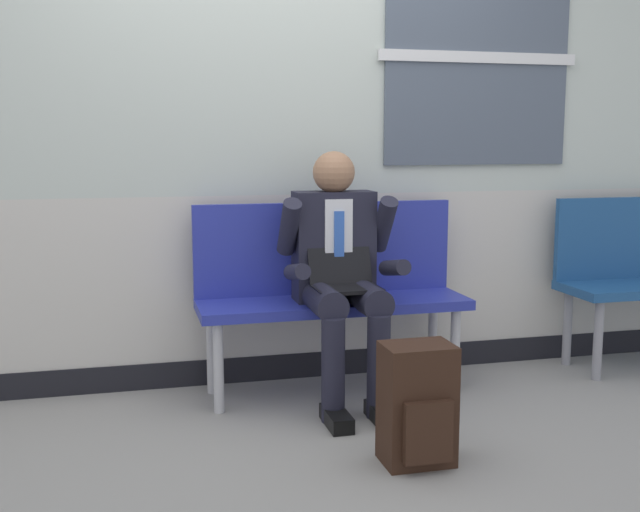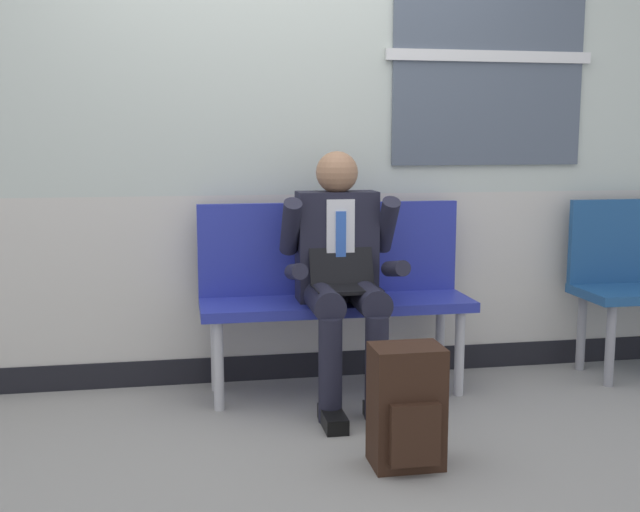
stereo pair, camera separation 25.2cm
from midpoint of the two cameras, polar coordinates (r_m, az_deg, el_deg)
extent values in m
plane|color=gray|center=(3.74, 0.41, -11.77)|extent=(18.00, 18.00, 0.00)
cube|color=beige|center=(4.22, -1.26, -1.32)|extent=(6.45, 0.12, 0.87)
cube|color=black|center=(4.33, -1.24, -7.90)|extent=(6.45, 0.14, 0.14)
cube|color=#4C5666|center=(4.44, 14.02, 14.07)|extent=(1.08, 0.02, 1.17)
cube|color=silver|center=(4.43, 14.08, 14.08)|extent=(1.16, 0.03, 0.06)
cube|color=#28339E|center=(3.95, 3.05, -3.59)|extent=(1.38, 0.42, 0.05)
cube|color=#28339E|center=(4.07, 2.50, 0.58)|extent=(1.38, 0.04, 0.48)
cylinder|color=#B7B7BC|center=(3.77, -5.57, -8.06)|extent=(0.05, 0.05, 0.44)
cylinder|color=#B7B7BC|center=(4.06, -5.93, -6.86)|extent=(0.05, 0.05, 0.44)
cylinder|color=#B7B7BC|center=(4.05, 12.00, -7.04)|extent=(0.05, 0.05, 0.44)
cylinder|color=#B7B7BC|center=(4.32, 10.49, -6.01)|extent=(0.05, 0.05, 0.44)
cylinder|color=gray|center=(4.43, 22.13, -6.14)|extent=(0.05, 0.05, 0.44)
cylinder|color=gray|center=(4.68, 20.16, -5.27)|extent=(0.05, 0.05, 0.44)
cylinder|color=#1E1E2D|center=(3.71, 2.16, -3.28)|extent=(0.15, 0.40, 0.15)
cylinder|color=#1E1E2D|center=(3.60, 2.79, -8.43)|extent=(0.11, 0.11, 0.49)
cube|color=black|center=(3.62, 2.99, -11.90)|extent=(0.10, 0.26, 0.07)
cylinder|color=#1E1E2D|center=(3.76, 5.44, -3.14)|extent=(0.15, 0.40, 0.15)
cylinder|color=#1E1E2D|center=(3.66, 6.18, -8.21)|extent=(0.11, 0.11, 0.49)
cube|color=black|center=(3.67, 6.40, -11.63)|extent=(0.10, 0.26, 0.07)
cube|color=#1E1E2D|center=(3.90, 3.09, 0.72)|extent=(0.40, 0.18, 0.55)
cube|color=silver|center=(3.80, 3.43, 1.28)|extent=(0.14, 0.01, 0.38)
cube|color=blue|center=(3.79, 3.45, 0.82)|extent=(0.05, 0.01, 0.33)
sphere|color=#9E7051|center=(3.86, 3.13, 6.16)|extent=(0.21, 0.21, 0.21)
cylinder|color=#1E1E2D|center=(3.77, -0.21, 2.15)|extent=(0.09, 0.25, 0.30)
cylinder|color=#1E1E2D|center=(3.63, 0.27, -1.17)|extent=(0.08, 0.27, 0.12)
cylinder|color=#1E1E2D|center=(3.88, 6.80, 2.28)|extent=(0.09, 0.25, 0.30)
cylinder|color=#1E1E2D|center=(3.74, 7.51, -0.94)|extent=(0.08, 0.27, 0.12)
cube|color=black|center=(3.69, 3.93, -2.47)|extent=(0.32, 0.22, 0.02)
cube|color=black|center=(3.80, 3.47, -0.47)|extent=(0.32, 0.08, 0.21)
cube|color=#331E14|center=(3.18, 8.67, -10.88)|extent=(0.28, 0.21, 0.49)
cube|color=#331E14|center=(3.10, 9.40, -12.90)|extent=(0.20, 0.04, 0.25)
camera|label=1|loc=(0.13, -88.04, 0.30)|focal=43.48mm
camera|label=2|loc=(0.13, 91.96, -0.30)|focal=43.48mm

